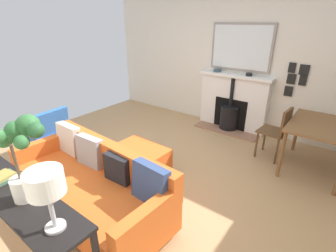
# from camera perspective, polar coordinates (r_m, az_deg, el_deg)

# --- Properties ---
(ground_plane) EXTENTS (4.96, 5.73, 0.01)m
(ground_plane) POSITION_cam_1_polar(r_m,az_deg,el_deg) (3.63, -3.86, -11.44)
(ground_plane) COLOR tan
(wall_left) EXTENTS (0.12, 5.73, 2.73)m
(wall_left) POSITION_cam_1_polar(r_m,az_deg,el_deg) (5.16, 14.51, 14.93)
(wall_left) COLOR silver
(wall_left) RESTS_ON ground
(fireplace) EXTENTS (0.53, 1.42, 1.11)m
(fireplace) POSITION_cam_1_polar(r_m,az_deg,el_deg) (5.10, 14.67, 4.67)
(fireplace) COLOR #93664C
(fireplace) RESTS_ON ground
(mirror_over_mantel) EXTENTS (0.04, 1.16, 0.85)m
(mirror_over_mantel) POSITION_cam_1_polar(r_m,az_deg,el_deg) (4.98, 16.54, 17.08)
(mirror_over_mantel) COLOR gray
(mantel_bowl_near) EXTENTS (0.15, 0.15, 0.05)m
(mantel_bowl_near) POSITION_cam_1_polar(r_m,az_deg,el_deg) (5.11, 11.33, 12.51)
(mantel_bowl_near) COLOR #334C56
(mantel_bowl_near) RESTS_ON fireplace
(mantel_bowl_far) EXTENTS (0.12, 0.12, 0.05)m
(mantel_bowl_far) POSITION_cam_1_polar(r_m,az_deg,el_deg) (4.87, 18.26, 11.31)
(mantel_bowl_far) COLOR black
(mantel_bowl_far) RESTS_ON fireplace
(sofa) EXTENTS (0.95, 2.09, 0.82)m
(sofa) POSITION_cam_1_polar(r_m,az_deg,el_deg) (3.00, -17.19, -12.84)
(sofa) COLOR #B2B2B7
(sofa) RESTS_ON ground
(ottoman) EXTENTS (0.61, 0.79, 0.39)m
(ottoman) POSITION_cam_1_polar(r_m,az_deg,el_deg) (3.59, -6.70, -7.40)
(ottoman) COLOR #B2B2B7
(ottoman) RESTS_ON ground
(armchair_accent) EXTENTS (0.72, 0.63, 0.76)m
(armchair_accent) POSITION_cam_1_polar(r_m,az_deg,el_deg) (4.53, -26.33, -0.48)
(armchair_accent) COLOR brown
(armchair_accent) RESTS_ON ground
(console_table) EXTENTS (0.36, 1.82, 0.75)m
(console_table) POSITION_cam_1_polar(r_m,az_deg,el_deg) (2.57, -32.08, -13.96)
(console_table) COLOR black
(console_table) RESTS_ON ground
(table_lamp_far_end) EXTENTS (0.24, 0.24, 0.46)m
(table_lamp_far_end) POSITION_cam_1_polar(r_m,az_deg,el_deg) (1.78, -26.50, -12.17)
(table_lamp_far_end) COLOR #B2B2B7
(table_lamp_far_end) RESTS_ON console_table
(potted_plant) EXTENTS (0.46, 0.51, 0.67)m
(potted_plant) POSITION_cam_1_polar(r_m,az_deg,el_deg) (2.17, -32.46, -3.80)
(potted_plant) COLOR silver
(potted_plant) RESTS_ON console_table
(dining_table) EXTENTS (1.07, 0.80, 0.73)m
(dining_table) POSITION_cam_1_polar(r_m,az_deg,el_deg) (4.06, 31.83, -0.90)
(dining_table) COLOR brown
(dining_table) RESTS_ON ground
(dining_chair_near_fireplace) EXTENTS (0.44, 0.44, 0.86)m
(dining_chair_near_fireplace) POSITION_cam_1_polar(r_m,az_deg,el_deg) (4.15, 24.23, -0.71)
(dining_chair_near_fireplace) COLOR brown
(dining_chair_near_fireplace) RESTS_ON ground
(photo_gallery_row) EXTENTS (0.02, 0.32, 0.58)m
(photo_gallery_row) POSITION_cam_1_polar(r_m,az_deg,el_deg) (4.79, 27.48, 9.86)
(photo_gallery_row) COLOR black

